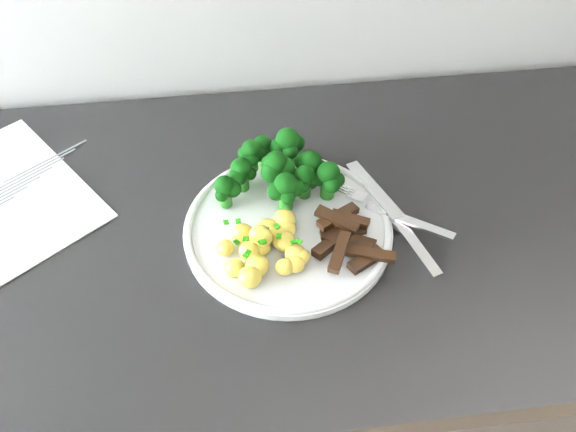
# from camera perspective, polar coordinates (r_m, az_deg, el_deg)

# --- Properties ---
(counter) EXTENTS (2.32, 0.58, 0.87)m
(counter) POSITION_cam_1_polar(r_m,az_deg,el_deg) (1.12, -6.01, -16.02)
(counter) COLOR black
(counter) RESTS_ON ground
(recipe_paper) EXTENTS (0.33, 0.34, 0.00)m
(recipe_paper) POSITION_cam_1_polar(r_m,az_deg,el_deg) (0.88, -26.80, 1.65)
(recipe_paper) COLOR silver
(recipe_paper) RESTS_ON counter
(plate) EXTENTS (0.27, 0.27, 0.02)m
(plate) POSITION_cam_1_polar(r_m,az_deg,el_deg) (0.74, 0.00, -1.14)
(plate) COLOR white
(plate) RESTS_ON counter
(broccoli) EXTENTS (0.17, 0.13, 0.07)m
(broccoli) POSITION_cam_1_polar(r_m,az_deg,el_deg) (0.76, -0.61, 4.82)
(broccoli) COLOR #1F6217
(broccoli) RESTS_ON plate
(potatoes) EXTENTS (0.11, 0.11, 0.04)m
(potatoes) POSITION_cam_1_polar(r_m,az_deg,el_deg) (0.70, -2.04, -3.04)
(potatoes) COLOR #F9CD51
(potatoes) RESTS_ON plate
(beef_strips) EXTENTS (0.10, 0.11, 0.03)m
(beef_strips) POSITION_cam_1_polar(r_m,az_deg,el_deg) (0.72, 5.96, -2.29)
(beef_strips) COLOR black
(beef_strips) RESTS_ON plate
(fork) EXTENTS (0.15, 0.13, 0.02)m
(fork) POSITION_cam_1_polar(r_m,az_deg,el_deg) (0.76, 10.29, 0.39)
(fork) COLOR silver
(fork) RESTS_ON plate
(knife) EXTENTS (0.08, 0.21, 0.02)m
(knife) POSITION_cam_1_polar(r_m,az_deg,el_deg) (0.75, 11.42, -1.29)
(knife) COLOR silver
(knife) RESTS_ON plate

